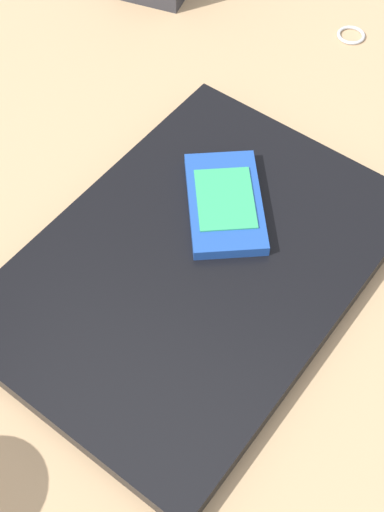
# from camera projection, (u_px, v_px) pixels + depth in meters

# --- Properties ---
(desk_surface) EXTENTS (1.20, 0.80, 0.03)m
(desk_surface) POSITION_uv_depth(u_px,v_px,m) (154.00, 359.00, 0.56)
(desk_surface) COLOR tan
(desk_surface) RESTS_ON ground
(laptop_closed) EXTENTS (0.39, 0.32, 0.02)m
(laptop_closed) POSITION_uv_depth(u_px,v_px,m) (192.00, 263.00, 0.58)
(laptop_closed) COLOR black
(laptop_closed) RESTS_ON desk_surface
(cell_phone_on_laptop) EXTENTS (0.13, 0.11, 0.01)m
(cell_phone_on_laptop) POSITION_uv_depth(u_px,v_px,m) (220.00, 201.00, 0.60)
(cell_phone_on_laptop) COLOR #1E479E
(cell_phone_on_laptop) RESTS_ON laptop_closed
(key_ring) EXTENTS (0.03, 0.03, 0.00)m
(key_ring) POSITION_uv_depth(u_px,v_px,m) (351.00, 35.00, 0.76)
(key_ring) COLOR silver
(key_ring) RESTS_ON desk_surface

